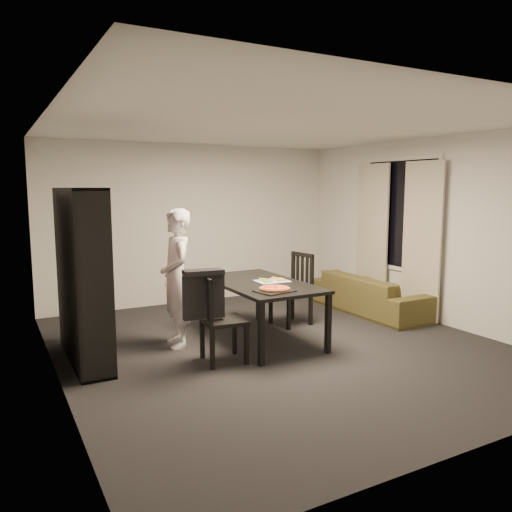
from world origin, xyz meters
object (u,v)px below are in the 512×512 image
dining_table (260,287)px  chair_right (296,284)px  pepperoni_pizza (275,289)px  baking_tray (275,291)px  chair_left (216,313)px  sofa (371,294)px  person (177,278)px  bookshelf (82,276)px

dining_table → chair_right: (0.81, 0.42, -0.10)m
pepperoni_pizza → chair_right: bearing=46.4°
chair_right → baking_tray: (-0.94, -1.00, 0.17)m
chair_left → baking_tray: 0.73m
chair_right → pepperoni_pizza: chair_right is taller
baking_tray → pepperoni_pizza: pepperoni_pizza is taller
baking_tray → pepperoni_pizza: (0.02, 0.04, 0.02)m
dining_table → sofa: dining_table is taller
chair_left → chair_right: chair_right is taller
person → sofa: person is taller
chair_right → sofa: size_ratio=0.50×
bookshelf → chair_right: (2.88, 0.16, -0.38)m
dining_table → chair_right: 0.92m
chair_right → person: (-1.80, -0.17, 0.26)m
person → pepperoni_pizza: (0.89, -0.80, -0.07)m
baking_tray → pepperoni_pizza: 0.05m
dining_table → baking_tray: 0.60m
chair_left → person: 0.82m
dining_table → baking_tray: bearing=-102.5°
dining_table → pepperoni_pizza: (-0.11, -0.55, 0.09)m
dining_table → baking_tray: size_ratio=4.41×
person → pepperoni_pizza: 1.19m
baking_tray → dining_table: bearing=77.5°
dining_table → sofa: bearing=10.2°
bookshelf → chair_left: bookshelf is taller
chair_left → person: person is taller
chair_left → person: (-0.17, 0.76, 0.28)m
chair_left → sofa: 3.13m
chair_left → baking_tray: bearing=-89.8°
person → pepperoni_pizza: person is taller
person → baking_tray: 1.20m
person → sofa: (3.15, 0.14, -0.54)m
chair_right → baking_tray: 1.38m
person → sofa: bearing=98.7°
pepperoni_pizza → person: bearing=138.0°
chair_left → sofa: (2.99, 0.90, -0.26)m
chair_right → sofa: chair_right is taller
bookshelf → chair_right: bookshelf is taller
bookshelf → baking_tray: bookshelf is taller
baking_tray → person: bearing=136.1°
chair_left → baking_tray: size_ratio=2.41×
chair_left → pepperoni_pizza: 0.75m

